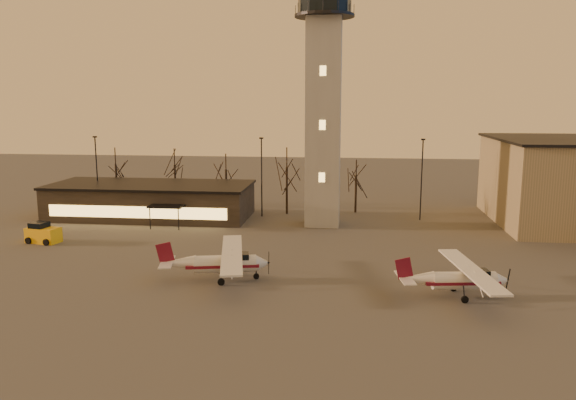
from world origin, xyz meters
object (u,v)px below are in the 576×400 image
Objects in this scene: terminal at (151,200)px; cessna_rear at (227,266)px; control_tower at (324,86)px; cessna_front at (465,283)px; service_cart at (43,235)px.

cessna_rear is at bearing -57.55° from terminal.
control_tower reaches higher than cessna_front.
control_tower is at bearing 108.42° from cessna_front.
service_cart is (-6.75, -13.97, -1.34)m from terminal.
terminal is 2.07× the size of cessna_rear.
control_tower reaches higher than service_cart.
cessna_front is at bearing -5.23° from service_cart.
cessna_front is 18.98m from cessna_rear.
cessna_front is 42.64m from service_cart.
cessna_front is at bearing -17.70° from cessna_rear.
terminal reaches higher than cessna_rear.
cessna_rear is 24.23m from service_cart.
control_tower is 27.59m from cessna_rear.
service_cart is at bearing 143.71° from cessna_rear.
terminal is (-21.99, 1.98, -14.17)m from control_tower.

